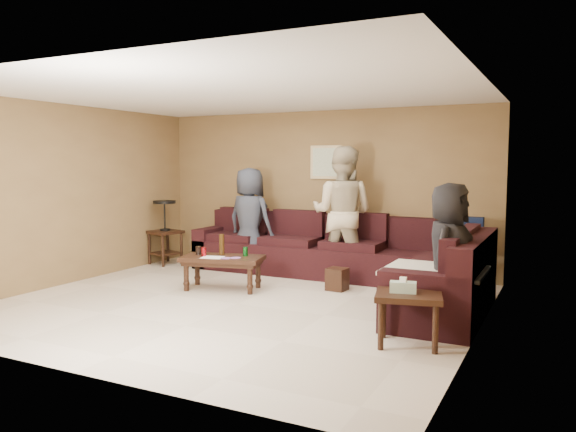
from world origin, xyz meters
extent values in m
plane|color=beige|center=(0.00, 0.00, 0.00)|extent=(5.50, 5.50, 0.00)
cube|color=silver|center=(0.00, 0.00, 2.45)|extent=(5.50, 5.00, 0.10)
cube|color=olive|center=(0.00, 2.50, 1.25)|extent=(5.50, 0.10, 2.50)
cube|color=olive|center=(0.00, -2.50, 1.25)|extent=(5.50, 0.10, 2.50)
cube|color=olive|center=(-2.75, 0.00, 1.25)|extent=(0.10, 5.00, 2.50)
cube|color=olive|center=(2.75, 0.00, 1.25)|extent=(0.10, 5.00, 2.50)
cube|color=black|center=(0.00, 2.05, 0.23)|extent=(3.70, 0.90, 0.45)
cube|color=black|center=(0.00, 2.38, 0.68)|extent=(3.70, 0.24, 0.45)
cube|color=black|center=(-1.73, 2.05, 0.32)|extent=(0.24, 0.90, 0.63)
cube|color=black|center=(2.30, 0.60, 0.23)|extent=(0.90, 2.00, 0.45)
cube|color=black|center=(2.63, 0.60, 0.68)|extent=(0.24, 2.00, 0.45)
cube|color=black|center=(2.30, -0.28, 0.32)|extent=(0.90, 0.24, 0.63)
cube|color=#111935|center=(2.30, 2.05, 0.75)|extent=(0.45, 0.14, 0.45)
cube|color=silver|center=(2.30, 0.15, 0.58)|extent=(1.00, 0.85, 0.04)
cube|color=black|center=(-0.59, 0.58, 0.42)|extent=(1.17, 0.78, 0.06)
cube|color=black|center=(-0.59, 0.58, 0.36)|extent=(1.07, 0.68, 0.05)
cylinder|color=black|center=(-0.97, 0.28, 0.19)|extent=(0.07, 0.07, 0.39)
cylinder|color=black|center=(-0.12, 0.49, 0.19)|extent=(0.07, 0.07, 0.39)
cylinder|color=black|center=(-1.06, 0.66, 0.19)|extent=(0.07, 0.07, 0.39)
cylinder|color=black|center=(-0.21, 0.87, 0.19)|extent=(0.07, 0.07, 0.39)
cylinder|color=#AF141F|center=(-0.82, 0.47, 0.51)|extent=(0.07, 0.07, 0.12)
cylinder|color=#167E27|center=(-0.33, 0.74, 0.51)|extent=(0.07, 0.07, 0.12)
cylinder|color=#33200B|center=(-0.67, 0.68, 0.59)|extent=(0.07, 0.07, 0.28)
cylinder|color=black|center=(-0.97, 0.56, 0.50)|extent=(0.08, 0.08, 0.11)
cube|color=white|center=(-0.66, 0.44, 0.45)|extent=(0.32, 0.28, 0.00)
cylinder|color=#E45081|center=(-0.46, 0.46, 0.45)|extent=(0.14, 0.14, 0.01)
cylinder|color=#E45081|center=(-0.36, 0.53, 0.45)|extent=(0.14, 0.14, 0.01)
cube|color=black|center=(-2.49, 1.74, 0.54)|extent=(0.57, 0.57, 0.05)
cube|color=black|center=(-2.49, 1.74, 0.19)|extent=(0.50, 0.50, 0.03)
cylinder|color=black|center=(-2.72, 1.60, 0.27)|extent=(0.05, 0.05, 0.54)
cylinder|color=black|center=(-2.35, 1.51, 0.27)|extent=(0.05, 0.05, 0.54)
cylinder|color=black|center=(-2.62, 1.97, 0.27)|extent=(0.05, 0.05, 0.54)
cylinder|color=black|center=(-2.26, 1.87, 0.27)|extent=(0.05, 0.05, 0.54)
cylinder|color=black|center=(-2.49, 1.74, 0.58)|extent=(0.17, 0.17, 0.03)
cylinder|color=black|center=(-2.49, 1.74, 0.82)|extent=(0.03, 0.03, 0.45)
cylinder|color=black|center=(-2.49, 1.74, 1.04)|extent=(0.37, 0.37, 0.05)
cube|color=black|center=(2.22, -0.61, 0.47)|extent=(0.69, 0.61, 0.05)
cylinder|color=black|center=(2.03, -0.84, 0.23)|extent=(0.05, 0.05, 0.47)
cylinder|color=black|center=(2.50, -0.73, 0.23)|extent=(0.05, 0.05, 0.47)
cylinder|color=black|center=(1.95, -0.48, 0.23)|extent=(0.05, 0.05, 0.47)
cylinder|color=black|center=(2.41, -0.37, 0.23)|extent=(0.05, 0.05, 0.47)
cube|color=white|center=(2.17, -0.61, 0.54)|extent=(0.26, 0.17, 0.10)
cube|color=white|center=(2.17, -0.61, 0.61)|extent=(0.06, 0.04, 0.05)
cube|color=black|center=(0.80, 1.22, 0.15)|extent=(0.26, 0.26, 0.30)
cube|color=#D0B882|center=(0.10, 2.48, 1.70)|extent=(0.52, 0.03, 0.52)
cube|color=silver|center=(0.10, 2.46, 1.70)|extent=(0.44, 0.01, 0.44)
imported|color=#2F3441|center=(-0.92, 1.87, 0.81)|extent=(0.84, 0.60, 1.62)
imported|color=beige|center=(0.57, 1.96, 0.96)|extent=(0.97, 0.77, 1.93)
imported|color=black|center=(2.43, 0.16, 0.74)|extent=(0.53, 0.76, 1.49)
camera|label=1|loc=(3.50, -5.64, 1.69)|focal=35.00mm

